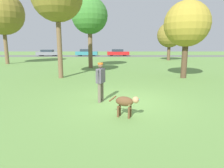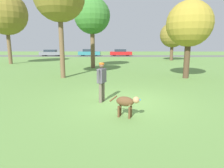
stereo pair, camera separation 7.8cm
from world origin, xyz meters
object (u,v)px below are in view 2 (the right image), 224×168
Objects in this scene: parked_car_red at (121,53)px; dog at (126,102)px; parked_car_grey at (51,53)px; frisbee at (138,100)px; tree_far_left at (6,14)px; tree_mid_center at (92,16)px; parked_car_teal at (89,53)px; tree_far_right at (173,35)px; tree_near_right at (189,24)px; person at (102,79)px.

dog is at bearing -93.17° from parked_car_red.
parked_car_grey is 1.01× the size of parked_car_red.
frisbee is (0.59, 2.02, -0.48)m from dog.
dog reaches higher than frisbee.
tree_far_left is at bearing 130.57° from frisbee.
parked_car_red is at bearing 80.94° from tree_mid_center.
dog is 34.84m from parked_car_teal.
dog is 0.22× the size of parked_car_grey.
tree_mid_center reaches higher than frisbee.
parked_car_grey is (-13.88, 32.36, 0.63)m from frisbee.
parked_car_grey is (-13.29, 34.38, 0.15)m from dog.
dog is 14.69m from tree_mid_center.
tree_far_left is at bearing 158.81° from tree_mid_center.
parked_car_teal reaches higher than parked_car_red.
tree_mid_center is 14.23m from tree_far_right.
parked_car_grey is at bearing 133.07° from dog.
parked_car_teal is at bearing 110.59° from tree_near_right.
person is 0.19× the size of tree_far_left.
dog is 22.58m from tree_far_left.
tree_far_left is (-13.49, 15.76, 5.72)m from frisbee.
tree_far_right is at bearing -0.13° from person.
tree_mid_center is 21.26m from parked_car_teal.
tree_far_right is 1.22× the size of parked_car_red.
person reaches higher than frisbee.
tree_mid_center is 11.12m from tree_far_left.
tree_near_right is at bearing -101.96° from tree_far_right.
parked_car_grey is at bearing 117.50° from tree_mid_center.
frisbee is at bearing -74.98° from tree_mid_center.
parked_car_teal is (-13.39, 11.00, -2.91)m from tree_far_right.
person is 0.35× the size of parked_car_grey.
tree_far_left is 18.85m from parked_car_teal.
dog is at bearing -54.04° from tree_far_left.
tree_far_left is (-10.34, 4.01, 0.82)m from tree_mid_center.
parked_car_teal is at bearing 121.10° from dog.
parked_car_teal is (-10.05, 26.74, -2.89)m from tree_near_right.
frisbee is at bearing 95.52° from dog.
tree_far_right is 23.99m from parked_car_grey.
tree_near_right is at bearing 81.43° from dog.
tree_far_left is (-17.40, 10.13, 2.15)m from tree_near_right.
parked_car_teal is (7.36, 16.61, -5.04)m from tree_far_left.
parked_car_grey is at bearing 91.33° from tree_far_left.
parked_car_grey is at bearing 178.81° from parked_car_red.
tree_far_left is at bearing -131.06° from parked_car_red.
dog is at bearing -108.53° from tree_far_right.
parked_car_grey reaches higher than dog.
parked_car_teal is at bearing 66.12° from tree_far_left.
person is 1.62× the size of dog.
tree_far_left reaches higher than frisbee.
dog is at bearing -80.74° from parked_car_teal.
parked_car_red is (0.16, 32.54, 0.67)m from frisbee.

